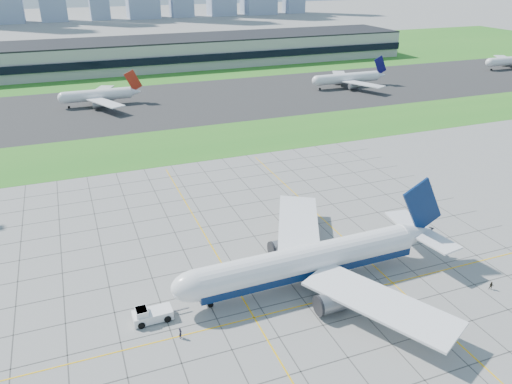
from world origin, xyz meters
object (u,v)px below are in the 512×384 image
distant_jet_1 (99,95)px  distant_jet_2 (348,78)px  crew_near (180,333)px  crew_far (491,286)px  airliner (310,261)px  pushback_tug (150,314)px

distant_jet_1 → distant_jet_2: 115.80m
crew_near → crew_far: size_ratio=1.17×
crew_far → distant_jet_1: bearing=154.1°
airliner → crew_far: airliner is taller
distant_jet_2 → pushback_tug: bearing=-130.9°
pushback_tug → crew_near: size_ratio=4.99×
pushback_tug → distant_jet_2: 185.19m
crew_near → distant_jet_2: bearing=-8.3°
crew_far → airliner: bearing=-159.5°
airliner → pushback_tug: (-29.73, -0.21, -3.61)m
distant_jet_1 → distant_jet_2: same height
crew_near → distant_jet_1: (1.96, 154.36, 3.52)m
distant_jet_2 → airliner: bearing=-123.2°
pushback_tug → crew_near: 7.15m
crew_far → distant_jet_2: distant_jet_2 is taller
airliner → distant_jet_1: (-24.11, 148.01, -0.32)m
crew_far → distant_jet_2: 165.73m
crew_far → distant_jet_2: bearing=113.9°
airliner → distant_jet_2: (91.40, 139.83, -0.31)m
distant_jet_1 → crew_near: bearing=-90.7°
crew_near → crew_far: bearing=-67.4°
airliner → crew_near: bearing=-167.4°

